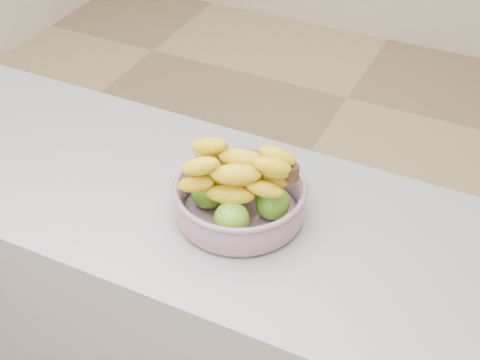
% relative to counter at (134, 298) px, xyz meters
% --- Properties ---
extents(ground, '(4.00, 4.00, 0.00)m').
position_rel_counter_xyz_m(ground, '(0.00, 0.78, -0.45)').
color(ground, tan).
rests_on(ground, ground).
extents(counter, '(2.00, 0.60, 0.90)m').
position_rel_counter_xyz_m(counter, '(0.00, 0.00, 0.00)').
color(counter, gray).
rests_on(counter, ground).
extents(fruit_bowl, '(0.30, 0.30, 0.18)m').
position_rel_counter_xyz_m(fruit_bowl, '(0.34, -0.00, 0.51)').
color(fruit_bowl, '#8D95A9').
rests_on(fruit_bowl, counter).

